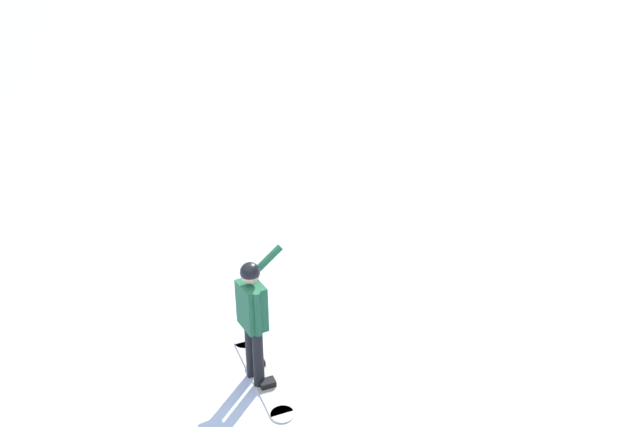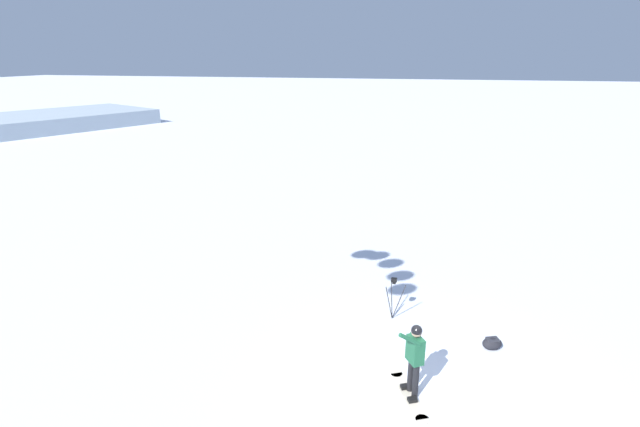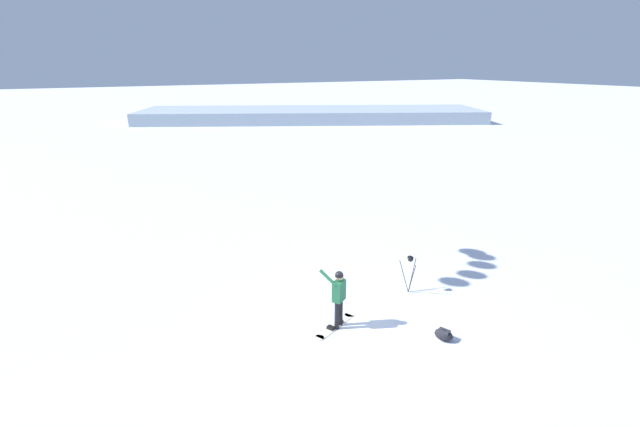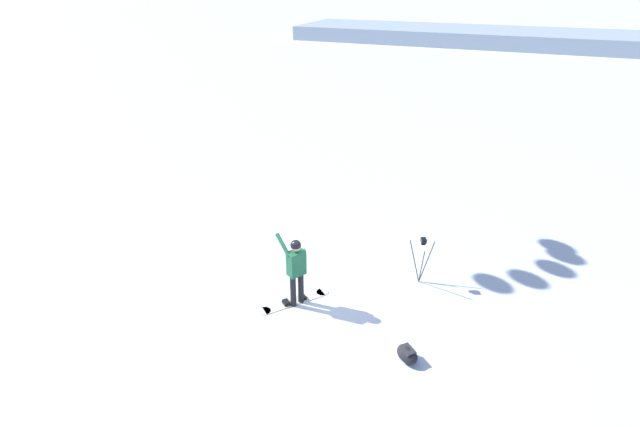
# 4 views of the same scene
# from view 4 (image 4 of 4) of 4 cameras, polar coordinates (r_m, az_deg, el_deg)

# --- Properties ---
(ground_plane) EXTENTS (300.00, 300.00, 0.00)m
(ground_plane) POSITION_cam_4_polar(r_m,az_deg,el_deg) (11.04, 0.27, -12.40)
(ground_plane) COLOR white
(snowboarder) EXTENTS (0.72, 0.59, 1.81)m
(snowboarder) POSITION_cam_4_polar(r_m,az_deg,el_deg) (10.73, -2.96, -6.45)
(snowboarder) COLOR black
(snowboarder) RESTS_ON ground_plane
(snowboard) EXTENTS (1.70, 0.97, 0.10)m
(snowboard) POSITION_cam_4_polar(r_m,az_deg,el_deg) (11.42, -3.19, -10.73)
(snowboard) COLOR beige
(snowboard) RESTS_ON ground_plane
(gear_bag_large) EXTENTS (0.53, 0.62, 0.31)m
(gear_bag_large) POSITION_cam_4_polar(r_m,az_deg,el_deg) (10.05, 10.72, -16.66)
(gear_bag_large) COLOR black
(gear_bag_large) RESTS_ON ground_plane
(camera_tripod) EXTENTS (0.63, 0.56, 1.30)m
(camera_tripod) POSITION_cam_4_polar(r_m,az_deg,el_deg) (11.83, 12.53, -4.57)
(camera_tripod) COLOR #262628
(camera_tripod) RESTS_ON ground_plane
(distant_ridge) EXTENTS (44.11, 28.41, 1.52)m
(distant_ridge) POSITION_cam_4_polar(r_m,az_deg,el_deg) (57.93, 20.43, 19.79)
(distant_ridge) COLOR #9FAFBC
(distant_ridge) RESTS_ON ground_plane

